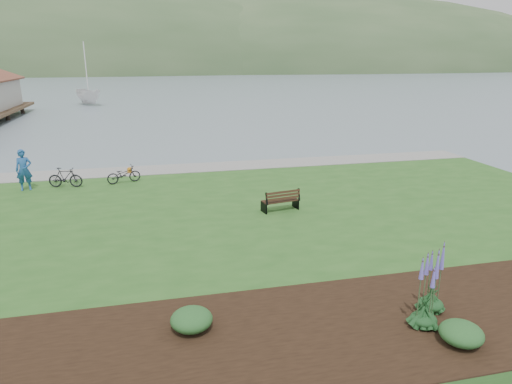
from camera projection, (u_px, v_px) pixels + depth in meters
ground at (206, 215)px, 19.51m from camera, size 600.00×600.00×0.00m
lawn at (212, 227)px, 17.59m from camera, size 34.00×20.00×0.40m
shoreline_path at (191, 168)px, 25.83m from camera, size 34.00×2.20×0.03m
garden_bed at (381, 322)px, 10.90m from camera, size 24.00×4.40×0.04m
far_hillside at (203, 72)px, 182.43m from camera, size 580.00×80.00×38.00m
park_bench at (281, 200)px, 18.62m from camera, size 1.60×0.88×0.94m
person at (23, 166)px, 21.35m from camera, size 0.91×0.69×2.29m
bicycle_a at (124, 174)px, 22.76m from camera, size 1.04×1.76×0.87m
bicycle_b at (65, 177)px, 21.98m from camera, size 0.81×1.69×0.98m
sailboat at (90, 105)px, 62.51m from camera, size 13.62×13.70×26.38m
pannier at (129, 170)px, 24.73m from camera, size 0.22×0.29×0.29m
echium_0 at (427, 294)px, 10.52m from camera, size 0.62×0.62×2.04m
echium_1 at (433, 284)px, 11.19m from camera, size 0.62×0.62×1.94m
shrub_0 at (191, 319)px, 10.53m from camera, size 0.98×0.98×0.49m
shrub_1 at (461, 333)px, 10.02m from camera, size 0.95×0.95×0.48m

